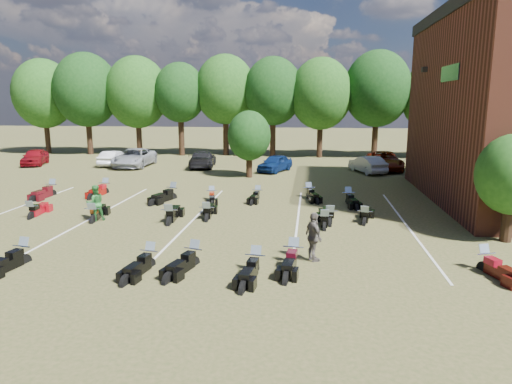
# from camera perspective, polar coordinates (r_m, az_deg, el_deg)

# --- Properties ---
(ground) EXTENTS (160.00, 160.00, 0.00)m
(ground) POSITION_cam_1_polar(r_m,az_deg,el_deg) (18.94, -1.16, -5.94)
(ground) COLOR brown
(ground) RESTS_ON ground
(car_0) EXTENTS (2.92, 4.53, 1.44)m
(car_0) POSITION_cam_1_polar(r_m,az_deg,el_deg) (45.14, -25.91, 3.96)
(car_0) COLOR maroon
(car_0) RESTS_ON ground
(car_1) EXTENTS (1.49, 4.03, 1.32)m
(car_1) POSITION_cam_1_polar(r_m,az_deg,el_deg) (42.19, -17.38, 4.06)
(car_1) COLOR silver
(car_1) RESTS_ON ground
(car_2) EXTENTS (2.77, 5.69, 1.56)m
(car_2) POSITION_cam_1_polar(r_m,az_deg,el_deg) (40.96, -14.96, 4.16)
(car_2) COLOR #9A9DA3
(car_2) RESTS_ON ground
(car_3) EXTENTS (2.52, 5.05, 1.41)m
(car_3) POSITION_cam_1_polar(r_m,az_deg,el_deg) (39.38, -6.69, 4.09)
(car_3) COLOR black
(car_3) RESTS_ON ground
(car_4) EXTENTS (2.96, 4.27, 1.35)m
(car_4) POSITION_cam_1_polar(r_m,az_deg,el_deg) (36.87, 2.39, 3.62)
(car_4) COLOR navy
(car_4) RESTS_ON ground
(car_5) EXTENTS (2.81, 4.33, 1.35)m
(car_5) POSITION_cam_1_polar(r_m,az_deg,el_deg) (37.23, 13.75, 3.37)
(car_5) COLOR #A3A29F
(car_5) RESTS_ON ground
(car_6) EXTENTS (2.59, 5.48, 1.51)m
(car_6) POSITION_cam_1_polar(r_m,az_deg,el_deg) (39.16, 15.76, 3.77)
(car_6) COLOR #601705
(car_6) RESTS_ON ground
(car_7) EXTENTS (2.27, 5.46, 1.58)m
(car_7) POSITION_cam_1_polar(r_m,az_deg,el_deg) (38.84, 22.33, 3.34)
(car_7) COLOR #36363B
(car_7) RESTS_ON ground
(person_green) EXTENTS (1.06, 1.02, 1.72)m
(person_green) POSITION_cam_1_polar(r_m,az_deg,el_deg) (22.95, -19.44, -1.30)
(person_green) COLOR #2A702F
(person_green) RESTS_ON ground
(person_grey) EXTENTS (0.88, 1.13, 1.78)m
(person_grey) POSITION_cam_1_polar(r_m,az_deg,el_deg) (16.36, 7.21, -5.57)
(person_grey) COLOR #554E49
(person_grey) RESTS_ON ground
(motorcycle_0) EXTENTS (1.05, 2.41, 1.30)m
(motorcycle_0) POSITION_cam_1_polar(r_m,az_deg,el_deg) (18.19, -27.04, -7.96)
(motorcycle_0) COLOR black
(motorcycle_0) RESTS_ON ground
(motorcycle_2) EXTENTS (1.00, 2.25, 1.21)m
(motorcycle_2) POSITION_cam_1_polar(r_m,az_deg,el_deg) (16.32, -13.13, -9.13)
(motorcycle_2) COLOR black
(motorcycle_2) RESTS_ON ground
(motorcycle_3) EXTENTS (1.28, 2.35, 1.25)m
(motorcycle_3) POSITION_cam_1_polar(r_m,az_deg,el_deg) (16.20, -7.79, -9.09)
(motorcycle_3) COLOR black
(motorcycle_3) RESTS_ON ground
(motorcycle_4) EXTENTS (0.96, 2.30, 1.25)m
(motorcycle_4) POSITION_cam_1_polar(r_m,az_deg,el_deg) (15.45, -0.09, -10.02)
(motorcycle_4) COLOR black
(motorcycle_4) RESTS_ON ground
(motorcycle_5) EXTENTS (0.96, 2.39, 1.30)m
(motorcycle_5) POSITION_cam_1_polar(r_m,az_deg,el_deg) (16.24, 4.66, -8.97)
(motorcycle_5) COLOR black
(motorcycle_5) RESTS_ON ground
(motorcycle_6) EXTENTS (1.40, 2.36, 1.26)m
(motorcycle_6) POSITION_cam_1_polar(r_m,az_deg,el_deg) (17.36, 26.62, -8.82)
(motorcycle_6) COLOR #3D0B08
(motorcycle_6) RESTS_ON ground
(motorcycle_7) EXTENTS (0.97, 2.31, 1.25)m
(motorcycle_7) POSITION_cam_1_polar(r_m,az_deg,el_deg) (24.79, -26.23, -2.97)
(motorcycle_7) COLOR maroon
(motorcycle_7) RESTS_ON ground
(motorcycle_8) EXTENTS (1.15, 2.49, 1.34)m
(motorcycle_8) POSITION_cam_1_polar(r_m,az_deg,el_deg) (22.89, -19.66, -3.57)
(motorcycle_8) COLOR black
(motorcycle_8) RESTS_ON ground
(motorcycle_9) EXTENTS (0.99, 2.55, 1.39)m
(motorcycle_9) POSITION_cam_1_polar(r_m,az_deg,el_deg) (21.55, -10.76, -3.99)
(motorcycle_9) COLOR black
(motorcycle_9) RESTS_ON ground
(motorcycle_10) EXTENTS (0.97, 2.41, 1.31)m
(motorcycle_10) POSITION_cam_1_polar(r_m,az_deg,el_deg) (21.96, -6.16, -3.57)
(motorcycle_10) COLOR black
(motorcycle_10) RESTS_ON ground
(motorcycle_11) EXTENTS (0.75, 2.34, 1.30)m
(motorcycle_11) POSITION_cam_1_polar(r_m,az_deg,el_deg) (20.60, 8.52, -4.63)
(motorcycle_11) COLOR black
(motorcycle_11) RESTS_ON ground
(motorcycle_12) EXTENTS (1.17, 2.36, 1.26)m
(motorcycle_12) POSITION_cam_1_polar(r_m,az_deg,el_deg) (21.76, 13.38, -3.96)
(motorcycle_12) COLOR black
(motorcycle_12) RESTS_ON ground
(motorcycle_13) EXTENTS (0.93, 2.46, 1.35)m
(motorcycle_13) POSITION_cam_1_polar(r_m,az_deg,el_deg) (21.32, 9.14, -4.10)
(motorcycle_13) COLOR black
(motorcycle_13) RESTS_ON ground
(motorcycle_14) EXTENTS (0.91, 2.52, 1.39)m
(motorcycle_14) POSITION_cam_1_polar(r_m,az_deg,el_deg) (30.20, -24.12, -0.40)
(motorcycle_14) COLOR #440911
(motorcycle_14) RESTS_ON ground
(motorcycle_15) EXTENTS (0.88, 2.44, 1.34)m
(motorcycle_15) POSITION_cam_1_polar(r_m,az_deg,el_deg) (29.64, -18.30, -0.18)
(motorcycle_15) COLOR maroon
(motorcycle_15) RESTS_ON ground
(motorcycle_16) EXTENTS (1.57, 2.60, 1.38)m
(motorcycle_16) POSITION_cam_1_polar(r_m,az_deg,el_deg) (26.99, -10.39, -0.88)
(motorcycle_16) COLOR black
(motorcycle_16) RESTS_ON ground
(motorcycle_17) EXTENTS (1.09, 2.11, 1.12)m
(motorcycle_17) POSITION_cam_1_polar(r_m,az_deg,el_deg) (26.43, -5.54, -1.00)
(motorcycle_17) COLOR black
(motorcycle_17) RESTS_ON ground
(motorcycle_18) EXTENTS (1.31, 2.37, 1.26)m
(motorcycle_18) POSITION_cam_1_polar(r_m,az_deg,el_deg) (27.10, 6.62, -0.71)
(motorcycle_18) COLOR black
(motorcycle_18) RESTS_ON ground
(motorcycle_19) EXTENTS (0.85, 2.09, 1.14)m
(motorcycle_19) POSITION_cam_1_polar(r_m,az_deg,el_deg) (26.48, 0.19, -0.92)
(motorcycle_19) COLOR black
(motorcycle_19) RESTS_ON ground
(motorcycle_20) EXTENTS (1.12, 2.37, 1.27)m
(motorcycle_20) POSITION_cam_1_polar(r_m,az_deg,el_deg) (25.98, 11.44, -1.39)
(motorcycle_20) COLOR black
(motorcycle_20) RESTS_ON ground
(tree_line) EXTENTS (56.00, 6.00, 9.79)m
(tree_line) POSITION_cam_1_polar(r_m,az_deg,el_deg) (47.04, 2.62, 12.17)
(tree_line) COLOR black
(tree_line) RESTS_ON ground
(young_tree_near_building) EXTENTS (2.80, 2.80, 4.16)m
(young_tree_near_building) POSITION_cam_1_polar(r_m,az_deg,el_deg) (20.71, 29.40, 1.90)
(young_tree_near_building) COLOR black
(young_tree_near_building) RESTS_ON ground
(young_tree_midfield) EXTENTS (3.20, 3.20, 4.70)m
(young_tree_midfield) POSITION_cam_1_polar(r_m,az_deg,el_deg) (33.81, -0.87, 7.04)
(young_tree_midfield) COLOR black
(young_tree_midfield) RESTS_ON ground
(parking_lines) EXTENTS (20.10, 14.00, 0.01)m
(parking_lines) POSITION_cam_1_polar(r_m,az_deg,el_deg) (22.35, -7.73, -3.33)
(parking_lines) COLOR silver
(parking_lines) RESTS_ON ground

